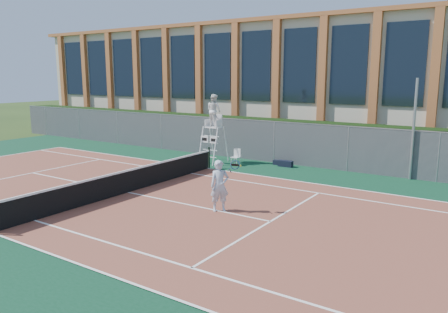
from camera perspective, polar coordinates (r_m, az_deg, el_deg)
The scene contains 13 objects.
ground at distance 17.90m, azimuth -12.45°, elevation -4.68°, with size 120.00×120.00×0.00m, color #233814.
apron at distance 18.58m, azimuth -10.23°, elevation -4.03°, with size 36.00×20.00×0.01m, color #0C351E.
tennis_court at distance 17.90m, azimuth -12.45°, elevation -4.62°, with size 23.77×10.97×0.02m, color brown.
tennis_net at distance 17.77m, azimuth -12.51°, elevation -3.01°, with size 0.10×11.30×1.10m.
fence at distance 24.47m, azimuth 2.38°, elevation 2.25°, with size 40.00×0.06×2.20m, color #595E60, non-canonical shape.
hedge at distance 25.50m, azimuth 3.78°, elevation 2.57°, with size 40.00×1.40×2.20m, color black.
building at distance 32.40m, azimuth 10.95°, elevation 9.50°, with size 45.00×10.60×8.22m.
steel_pole at distance 21.08m, azimuth 23.51°, elevation 3.23°, with size 0.12×0.12×4.52m, color #9EA0A5.
umpire_chair at distance 23.21m, azimuth -1.33°, elevation 5.79°, with size 1.03×1.59×3.70m.
plastic_chair at distance 22.80m, azimuth 1.62°, elevation 0.14°, with size 0.41×0.41×0.86m.
sports_bag_near at distance 22.63m, azimuth 8.04°, elevation -0.92°, with size 0.75×0.30×0.32m, color black.
sports_bag_far at distance 23.03m, azimuth 7.19°, elevation -0.80°, with size 0.61×0.27×0.25m, color black.
tennis_player at distance 14.93m, azimuth -0.56°, elevation -3.83°, with size 1.04×0.83×1.78m.
Camera 1 is at (12.52, -11.93, 4.62)m, focal length 35.00 mm.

